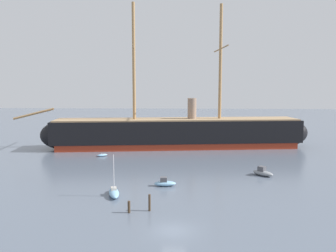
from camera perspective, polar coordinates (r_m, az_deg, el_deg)
name	(u,v)px	position (r m, az deg, el deg)	size (l,w,h in m)	color
ground_plane	(174,231)	(36.33, 0.97, -17.27)	(400.00, 400.00, 0.00)	slate
tall_ship	(177,133)	(82.28, 1.59, -1.12)	(71.17, 16.75, 34.29)	maroon
sailboat_foreground_left	(114,192)	(47.28, -9.12, -11.00)	(2.51, 4.59, 5.73)	#7FB2D6
motorboat_near_centre	(165,183)	(51.08, -0.54, -9.58)	(3.34, 1.61, 1.36)	#7FB2D6
motorboat_mid_right	(263,172)	(59.01, 15.72, -7.55)	(3.66, 3.67, 1.54)	gray
dinghy_alongside_bow	(102,155)	(73.67, -11.03, -4.84)	(2.40, 2.13, 0.53)	#7FB2D6
dinghy_far_right	(290,143)	(92.76, 19.91, -2.79)	(2.06, 0.96, 0.48)	orange
mooring_piling_nearest	(129,207)	(40.97, -6.60, -13.42)	(0.33, 0.33, 1.42)	#423323
mooring_piling_left_pair	(150,203)	(41.25, -3.14, -12.80)	(0.28, 0.28, 2.03)	#423323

